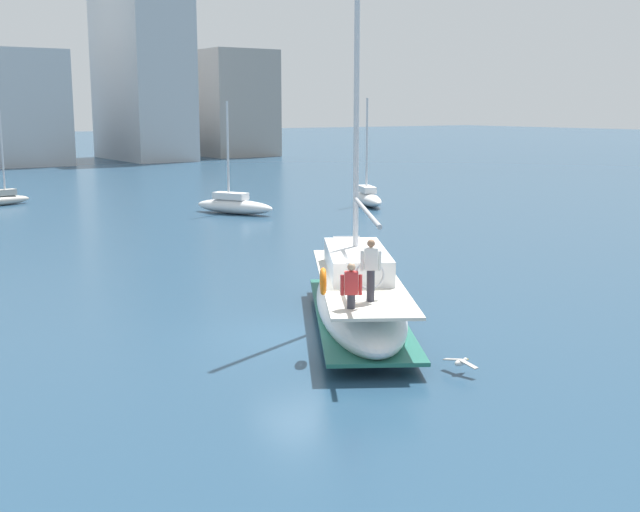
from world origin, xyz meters
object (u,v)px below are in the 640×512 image
at_px(main_sailboat, 359,296).
at_px(seagull, 461,362).
at_px(moored_cutter_left, 2,198).
at_px(moored_catamaran, 234,205).
at_px(moored_cutter_right, 368,197).

height_order(main_sailboat, seagull, main_sailboat).
bearing_deg(moored_cutter_left, moored_catamaran, -49.32).
xyz_separation_m(main_sailboat, seagull, (-0.48, -4.72, -0.63)).
distance_m(moored_cutter_left, seagull, 41.56).
relative_size(main_sailboat, moored_catamaran, 1.95).
distance_m(moored_cutter_left, moored_cutter_right, 23.80).
height_order(moored_cutter_left, seagull, moored_cutter_left).
bearing_deg(moored_cutter_right, main_sailboat, -127.84).
bearing_deg(moored_cutter_left, moored_cutter_right, -34.16).
height_order(main_sailboat, moored_catamaran, main_sailboat).
distance_m(moored_catamaran, seagull, 30.82).
xyz_separation_m(moored_catamaran, seagull, (-9.52, -29.31, -0.27)).
xyz_separation_m(moored_catamaran, moored_cutter_right, (9.18, -1.13, -0.01)).
relative_size(moored_catamaran, moored_cutter_right, 0.97).
bearing_deg(seagull, main_sailboat, 84.24).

